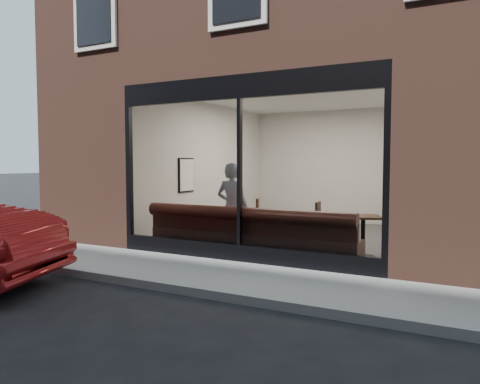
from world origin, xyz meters
The scene contains 21 objects.
ground centered at (0.00, 0.00, 0.00)m, with size 120.00×120.00×0.00m, color black.
sidewalk_near centered at (0.00, 1.00, 0.01)m, with size 40.00×2.00×0.01m, color gray.
kerb_near centered at (0.00, -0.05, 0.06)m, with size 40.00×0.10×0.12m, color gray.
host_building_pier_left centered at (-3.75, 8.00, 1.60)m, with size 2.50×12.00×3.20m, color brown.
host_building_backfill centered at (0.00, 11.00, 1.60)m, with size 5.00×6.00×3.20m, color brown.
cafe_floor centered at (0.00, 5.00, 0.02)m, with size 6.00×6.00×0.00m, color #2D2D30.
cafe_ceiling centered at (0.00, 5.00, 3.19)m, with size 6.00×6.00×0.00m, color white.
cafe_wall_back centered at (0.00, 7.99, 1.60)m, with size 5.00×5.00×0.00m, color beige.
cafe_wall_left centered at (-2.49, 5.00, 1.60)m, with size 6.00×6.00×0.00m, color beige.
cafe_wall_right centered at (2.49, 5.00, 1.60)m, with size 6.00×6.00×0.00m, color beige.
storefront_kick centered at (0.00, 2.05, 0.15)m, with size 5.00×0.10×0.30m, color black.
storefront_header centered at (0.00, 2.05, 3.00)m, with size 5.00×0.10×0.40m, color black.
storefront_mullion centered at (0.00, 2.05, 1.55)m, with size 0.06×0.10×2.50m, color black.
storefront_glass centered at (0.00, 2.02, 1.55)m, with size 4.80×4.80×0.00m, color white.
banquette centered at (0.00, 2.45, 0.23)m, with size 4.00×0.55×0.45m, color #3C1C16.
person centered at (-0.50, 2.68, 0.86)m, with size 0.63×0.41×1.72m, color #9AAFCA.
cafe_table_left centered at (-1.47, 3.00, 0.74)m, with size 0.63×0.63×0.04m, color #321D13.
cafe_table_right centered at (1.79, 3.43, 0.74)m, with size 0.60×0.60×0.04m, color #321D13.
cafe_chair_left centered at (-0.79, 3.96, 0.24)m, with size 0.47×0.47×0.04m, color #321D13.
cafe_chair_right centered at (0.64, 3.73, 0.24)m, with size 0.43×0.43×0.04m, color #321D13.
wall_poster centered at (-2.45, 4.02, 1.42)m, with size 0.02×0.55×0.73m, color white.
Camera 1 is at (3.78, -5.00, 1.73)m, focal length 35.00 mm.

